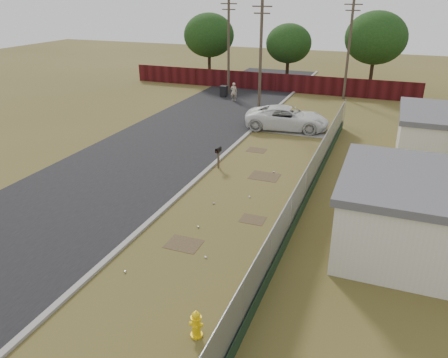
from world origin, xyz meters
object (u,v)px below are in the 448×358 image
at_px(pedestrian, 234,92).
at_px(trash_bin, 224,91).
at_px(mailbox, 218,152).
at_px(pickup_truck, 287,118).
at_px(fire_hydrant, 196,324).

bearing_deg(pedestrian, trash_bin, -50.39).
distance_m(mailbox, trash_bin, 18.63).
distance_m(pickup_truck, pedestrian, 9.91).
distance_m(fire_hydrant, mailbox, 13.58).
bearing_deg(trash_bin, pedestrian, -40.32).
height_order(mailbox, trash_bin, mailbox).
relative_size(pedestrian, trash_bin, 1.62).
height_order(fire_hydrant, pedestrian, pedestrian).
height_order(mailbox, pedestrian, pedestrian).
bearing_deg(pedestrian, fire_hydrant, 97.80).
distance_m(fire_hydrant, pedestrian, 30.52).
bearing_deg(trash_bin, pickup_truck, -45.51).
relative_size(mailbox, pickup_truck, 0.20).
xyz_separation_m(pickup_truck, trash_bin, (-8.31, 8.45, -0.31)).
xyz_separation_m(fire_hydrant, trash_bin, (-10.85, 30.31, 0.10)).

